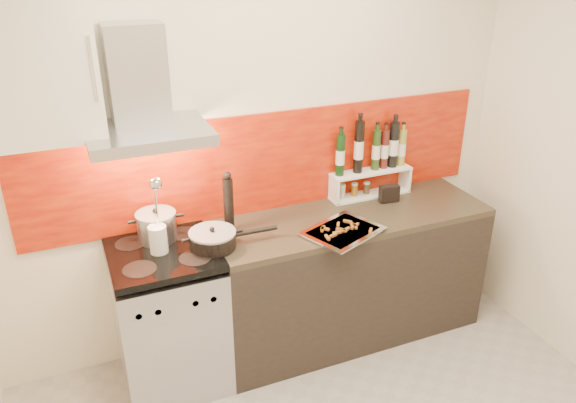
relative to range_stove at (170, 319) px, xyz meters
name	(u,v)px	position (x,y,z in m)	size (l,w,h in m)	color
back_wall	(260,151)	(0.70, 0.30, 0.86)	(3.40, 0.02, 2.60)	silver
backsplash	(268,163)	(0.75, 0.29, 0.78)	(3.00, 0.02, 0.64)	maroon
range_stove	(170,319)	(0.00, 0.00, 0.00)	(0.60, 0.60, 0.91)	#B7B7BA
counter	(348,275)	(1.20, 0.00, 0.01)	(1.80, 0.60, 0.90)	black
range_hood	(142,98)	(0.00, 0.14, 1.30)	(0.62, 0.50, 0.61)	#B7B7BA
upper_cabinet	(17,67)	(-0.55, 0.13, 1.51)	(0.70, 0.35, 0.72)	silver
stock_pot	(157,226)	(0.00, 0.15, 0.55)	(0.23, 0.23, 0.20)	#B7B7BA
saute_pan	(214,239)	(0.28, -0.06, 0.52)	(0.52, 0.27, 0.12)	black
utensil_jar	(158,232)	(-0.02, -0.01, 0.60)	(0.10, 0.15, 0.48)	silver
pepper_mill	(229,203)	(0.42, 0.10, 0.64)	(0.06, 0.06, 0.38)	black
step_shelf	(372,162)	(1.47, 0.23, 0.69)	(0.57, 0.16, 0.53)	white
caddy_box	(389,193)	(1.52, 0.08, 0.52)	(0.13, 0.06, 0.11)	black
baking_tray	(343,231)	(1.03, -0.20, 0.47)	(0.53, 0.47, 0.03)	silver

